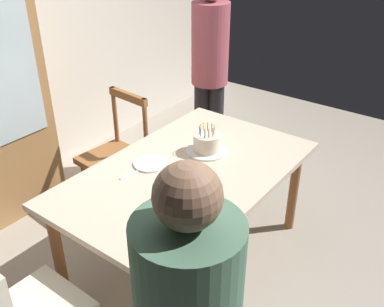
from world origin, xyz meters
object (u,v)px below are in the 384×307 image
(person_guest, at_px, (210,67))
(dining_table, at_px, (187,181))
(plate_far_side, at_px, (150,164))
(chair_spindle_back, at_px, (116,157))
(plate_near_celebrant, at_px, (169,220))
(birthday_cake, at_px, (207,144))

(person_guest, bearing_deg, dining_table, -151.16)
(plate_far_side, bearing_deg, dining_table, -70.24)
(dining_table, bearing_deg, chair_spindle_back, 78.63)
(plate_near_celebrant, bearing_deg, chair_spindle_back, 59.47)
(dining_table, xyz_separation_m, chair_spindle_back, (0.17, 0.84, -0.19))
(person_guest, bearing_deg, plate_near_celebrant, -151.72)
(birthday_cake, xyz_separation_m, chair_spindle_back, (-0.10, 0.80, -0.33))
(plate_near_celebrant, bearing_deg, birthday_cake, 20.72)
(birthday_cake, distance_m, person_guest, 1.09)
(dining_table, distance_m, person_guest, 1.37)
(birthday_cake, xyz_separation_m, person_guest, (0.89, 0.60, 0.18))
(plate_near_celebrant, distance_m, plate_far_side, 0.61)
(birthday_cake, height_order, plate_far_side, birthday_cake)
(chair_spindle_back, distance_m, person_guest, 1.14)
(plate_near_celebrant, relative_size, chair_spindle_back, 0.23)
(plate_near_celebrant, height_order, person_guest, person_guest)
(chair_spindle_back, height_order, person_guest, person_guest)
(plate_far_side, bearing_deg, chair_spindle_back, 67.25)
(plate_near_celebrant, bearing_deg, dining_table, 26.85)
(plate_far_side, bearing_deg, person_guest, 17.98)
(plate_near_celebrant, xyz_separation_m, person_guest, (1.63, 0.88, 0.24))
(plate_near_celebrant, relative_size, person_guest, 0.13)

